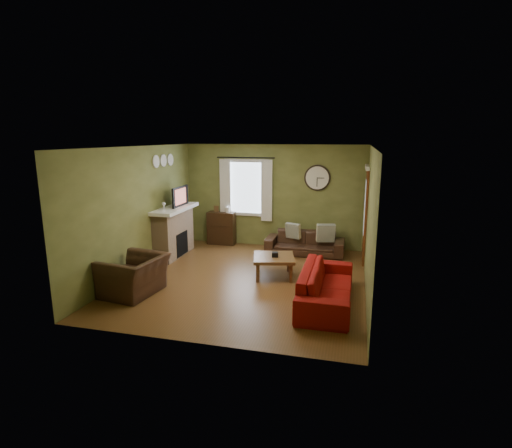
% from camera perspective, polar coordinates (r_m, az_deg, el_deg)
% --- Properties ---
extents(floor, '(4.60, 5.20, 0.00)m').
position_cam_1_polar(floor, '(8.05, -1.40, -7.88)').
color(floor, brown).
rests_on(floor, ground).
extents(ceiling, '(4.60, 5.20, 0.00)m').
position_cam_1_polar(ceiling, '(7.55, -1.51, 10.96)').
color(ceiling, white).
rests_on(ceiling, ground).
extents(wall_left, '(0.00, 5.20, 2.60)m').
position_cam_1_polar(wall_left, '(8.60, -16.39, 1.92)').
color(wall_left, olive).
rests_on(wall_left, ground).
extents(wall_right, '(0.00, 5.20, 2.60)m').
position_cam_1_polar(wall_right, '(7.42, 15.90, 0.34)').
color(wall_right, olive).
rests_on(wall_right, ground).
extents(wall_back, '(4.60, 0.00, 2.60)m').
position_cam_1_polar(wall_back, '(10.19, 2.50, 3.98)').
color(wall_back, olive).
rests_on(wall_back, ground).
extents(wall_front, '(4.60, 0.00, 2.60)m').
position_cam_1_polar(wall_front, '(5.31, -9.06, -4.05)').
color(wall_front, olive).
rests_on(wall_front, ground).
extents(fireplace, '(0.40, 1.40, 1.10)m').
position_cam_1_polar(fireplace, '(9.65, -11.65, -1.28)').
color(fireplace, tan).
rests_on(fireplace, floor).
extents(firebox, '(0.04, 0.60, 0.55)m').
position_cam_1_polar(firebox, '(9.63, -10.57, -2.80)').
color(firebox, black).
rests_on(firebox, fireplace).
extents(mantel, '(0.58, 1.60, 0.08)m').
position_cam_1_polar(mantel, '(9.51, -11.64, 2.16)').
color(mantel, white).
rests_on(mantel, fireplace).
extents(tv, '(0.08, 0.60, 0.35)m').
position_cam_1_polar(tv, '(9.60, -11.21, 3.57)').
color(tv, black).
rests_on(tv, mantel).
extents(tv_screen, '(0.02, 0.62, 0.36)m').
position_cam_1_polar(tv_screen, '(9.56, -10.78, 3.89)').
color(tv_screen, '#994C3F').
rests_on(tv_screen, mantel).
extents(medallion_left, '(0.28, 0.28, 0.03)m').
position_cam_1_polar(medallion_left, '(9.17, -14.10, 8.66)').
color(medallion_left, white).
rests_on(medallion_left, wall_left).
extents(medallion_mid, '(0.28, 0.28, 0.03)m').
position_cam_1_polar(medallion_mid, '(9.48, -13.10, 8.82)').
color(medallion_mid, white).
rests_on(medallion_mid, wall_left).
extents(medallion_right, '(0.28, 0.28, 0.03)m').
position_cam_1_polar(medallion_right, '(9.79, -12.16, 8.97)').
color(medallion_right, white).
rests_on(medallion_right, wall_left).
extents(window_pane, '(1.00, 0.02, 1.30)m').
position_cam_1_polar(window_pane, '(10.30, -1.34, 5.21)').
color(window_pane, silver).
rests_on(window_pane, wall_back).
extents(curtain_rod, '(0.03, 0.03, 1.50)m').
position_cam_1_polar(curtain_rod, '(10.14, -1.51, 9.46)').
color(curtain_rod, black).
rests_on(curtain_rod, wall_back).
extents(curtain_left, '(0.28, 0.04, 1.55)m').
position_cam_1_polar(curtain_left, '(10.38, -4.42, 4.95)').
color(curtain_left, silver).
rests_on(curtain_left, wall_back).
extents(curtain_right, '(0.28, 0.04, 1.55)m').
position_cam_1_polar(curtain_right, '(10.08, 1.53, 4.76)').
color(curtain_right, silver).
rests_on(curtain_right, wall_back).
extents(wall_clock, '(0.64, 0.06, 0.64)m').
position_cam_1_polar(wall_clock, '(9.91, 8.75, 6.53)').
color(wall_clock, white).
rests_on(wall_clock, wall_back).
extents(door, '(0.05, 0.90, 2.10)m').
position_cam_1_polar(door, '(9.29, 15.36, 1.16)').
color(door, brown).
rests_on(door, floor).
extents(bookshelf, '(0.72, 0.31, 0.86)m').
position_cam_1_polar(bookshelf, '(10.54, -4.94, -0.59)').
color(bookshelf, black).
rests_on(bookshelf, floor).
extents(book, '(0.27, 0.30, 0.02)m').
position_cam_1_polar(book, '(10.56, -4.51, 2.40)').
color(book, brown).
rests_on(book, bookshelf).
extents(sofa_brown, '(1.87, 0.73, 0.54)m').
position_cam_1_polar(sofa_brown, '(9.72, 6.98, -2.69)').
color(sofa_brown, '#331E15').
rests_on(sofa_brown, floor).
extents(pillow_left, '(0.38, 0.23, 0.37)m').
position_cam_1_polar(pillow_left, '(9.72, 5.32, -0.97)').
color(pillow_left, gray).
rests_on(pillow_left, sofa_brown).
extents(pillow_right, '(0.45, 0.23, 0.43)m').
position_cam_1_polar(pillow_right, '(9.61, 9.93, -1.27)').
color(pillow_right, gray).
rests_on(pillow_right, sofa_brown).
extents(sofa_red, '(0.83, 2.13, 0.62)m').
position_cam_1_polar(sofa_red, '(6.96, 10.04, -8.66)').
color(sofa_red, maroon).
rests_on(sofa_red, floor).
extents(armchair, '(1.05, 1.17, 0.69)m').
position_cam_1_polar(armchair, '(7.55, -17.01, -7.04)').
color(armchair, '#331E15').
rests_on(armchair, floor).
extents(coffee_table, '(0.97, 0.97, 0.43)m').
position_cam_1_polar(coffee_table, '(8.13, 2.56, -6.07)').
color(coffee_table, brown).
rests_on(coffee_table, floor).
extents(tissue_box, '(0.14, 0.14, 0.09)m').
position_cam_1_polar(tissue_box, '(8.04, 2.74, -4.90)').
color(tissue_box, black).
rests_on(tissue_box, coffee_table).
extents(wine_glass_a, '(0.07, 0.07, 0.20)m').
position_cam_1_polar(wine_glass_a, '(9.00, -13.06, 2.41)').
color(wine_glass_a, white).
rests_on(wine_glass_a, mantel).
extents(wine_glass_b, '(0.06, 0.06, 0.18)m').
position_cam_1_polar(wine_glass_b, '(9.03, -12.96, 2.41)').
color(wine_glass_b, white).
rests_on(wine_glass_b, mantel).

